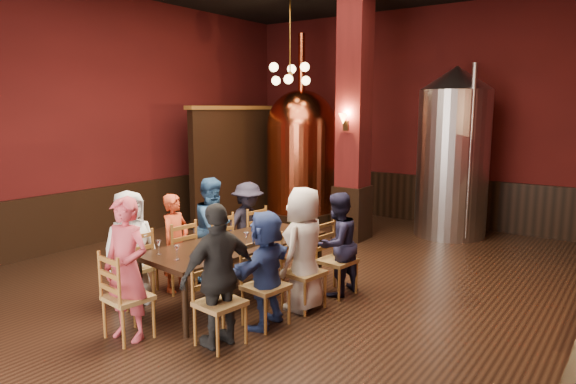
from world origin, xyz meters
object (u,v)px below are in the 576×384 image
Objects in this scene: person_0 at (130,248)px; copper_kettle at (301,153)px; steel_vessel at (453,152)px; person_2 at (214,228)px; person_1 at (176,243)px; dining_table at (237,247)px; rose_vase at (294,212)px.

copper_kettle reaches higher than person_0.
copper_kettle is 1.25× the size of steel_vessel.
person_2 is 0.46× the size of steel_vessel.
person_2 is at bearing -113.28° from steel_vessel.
dining_table is at bearing -86.20° from person_1.
dining_table is at bearing -101.57° from rose_vase.
person_2 is 1.18m from rose_vase.
copper_kettle is at bearing 3.58° from person_1.
person_1 is (0.08, 0.67, -0.06)m from person_0.
steel_vessel is at bearing -31.99° from person_1.
steel_vessel is 8.58× the size of rose_vase.
dining_table is 1.31m from person_0.
copper_kettle reaches higher than person_2.
dining_table is at bearing -65.35° from copper_kettle.
steel_vessel reaches higher than person_2.
rose_vase is (2.30, -3.60, -0.46)m from copper_kettle.
copper_kettle reaches higher than steel_vessel.
steel_vessel is at bearing 76.73° from rose_vase.
steel_vessel is (1.94, 4.50, 0.87)m from person_2.
steel_vessel is at bearing -5.70° from person_0.
rose_vase is (0.20, 0.98, 0.31)m from dining_table.
dining_table is at bearing -33.06° from person_0.
person_2 is at bearing -17.42° from person_1.
person_0 is at bearing -130.36° from dining_table.
copper_kettle is (-1.30, 4.15, 0.72)m from person_2.
dining_table is 0.63× the size of copper_kettle.
person_0 is 0.45× the size of steel_vessel.
steel_vessel is (3.23, 0.35, 0.15)m from copper_kettle.
rose_vase is (-0.93, -3.95, -0.61)m from steel_vessel.
person_1 is 5.02m from copper_kettle.
person_1 is 1.66m from rose_vase.
copper_kettle is 3.26m from steel_vessel.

